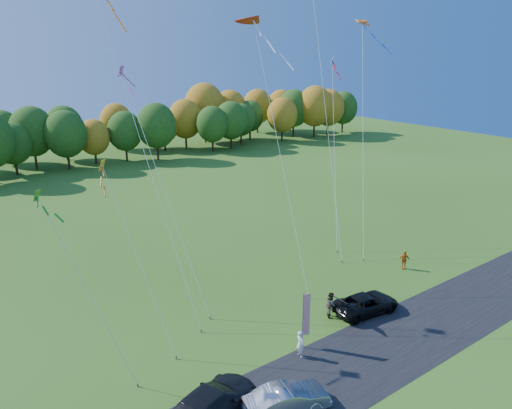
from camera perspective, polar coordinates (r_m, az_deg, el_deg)
ground at (r=33.20m, az=6.41°, el=-14.17°), size 160.00×160.00×0.00m
asphalt_strip at (r=30.91m, az=11.69°, el=-17.11°), size 90.00×6.00×0.01m
tree_line at (r=79.74m, az=-21.64°, el=3.76°), size 116.00×12.00×10.00m
black_suv at (r=35.55m, az=12.45°, el=-10.97°), size 5.04×2.86×1.33m
silver_sedan at (r=26.59m, az=3.56°, el=-21.37°), size 4.59×2.52×1.43m
dark_truck_a at (r=26.18m, az=-5.22°, el=-21.79°), size 6.23×3.98×1.68m
person_tailgate_a at (r=30.37m, az=5.07°, el=-15.58°), size 0.44×0.64×1.67m
person_tailgate_b at (r=34.54m, az=8.55°, el=-11.23°), size 1.02×1.07×1.75m
person_east at (r=42.71m, az=16.56°, el=-6.10°), size 0.94×0.88×1.55m
feather_flag at (r=30.54m, az=5.68°, el=-12.38°), size 0.47×0.19×3.63m
kite_delta_blue at (r=33.60m, az=-13.27°, el=7.91°), size 2.87×12.48×24.01m
kite_parafoil_orange at (r=45.18m, az=7.32°, el=16.16°), size 6.55×12.54×33.17m
kite_delta_red at (r=37.38m, az=2.63°, el=6.72°), size 3.26×10.29×21.02m
kite_parafoil_rainbow at (r=45.67m, az=12.13°, el=7.75°), size 8.15×8.13×20.14m
kite_diamond_yellow at (r=29.84m, az=-13.26°, el=-6.19°), size 2.15×5.50×11.54m
kite_diamond_green at (r=27.53m, az=-18.58°, el=-9.51°), size 3.42×4.22×10.91m
kite_diamond_white at (r=46.16m, az=8.96°, el=5.93°), size 5.25×6.92×17.02m
kite_diamond_pink at (r=33.87m, az=-10.34°, el=1.29°), size 2.42×8.15×16.56m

